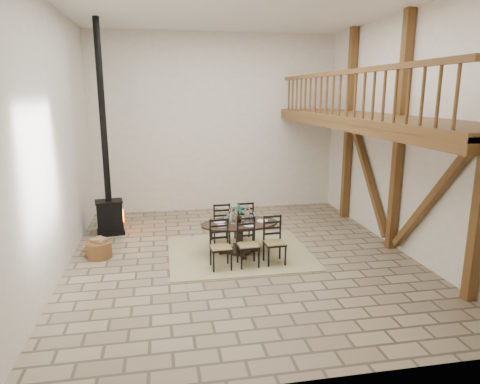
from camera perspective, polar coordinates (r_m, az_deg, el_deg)
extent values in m
plane|color=#978565|center=(9.04, 0.21, -8.74)|extent=(8.00, 8.00, 0.00)
cube|color=white|center=(12.38, -3.26, 9.06)|extent=(7.00, 0.02, 5.00)
cube|color=white|center=(4.61, 9.49, 2.15)|extent=(7.00, 0.02, 5.00)
cube|color=white|center=(8.52, -23.74, 6.18)|extent=(0.02, 8.00, 5.00)
cube|color=white|center=(9.71, 21.13, 7.12)|extent=(0.02, 8.00, 5.00)
cube|color=white|center=(8.55, 0.23, 24.13)|extent=(7.00, 8.00, 0.02)
cube|color=brown|center=(9.65, 20.51, 7.14)|extent=(0.18, 0.18, 5.00)
cube|color=brown|center=(11.86, 14.32, 8.51)|extent=(0.18, 0.18, 5.00)
cube|color=brown|center=(8.79, 24.07, -0.98)|extent=(0.14, 2.16, 2.54)
cube|color=brown|center=(10.88, 16.72, 2.14)|extent=(0.14, 2.16, 2.54)
cube|color=brown|center=(9.63, 20.66, 8.91)|extent=(0.20, 7.80, 0.20)
cube|color=brown|center=(9.30, 17.04, 9.36)|extent=(1.60, 7.80, 0.12)
cube|color=brown|center=(9.00, 12.98, 8.86)|extent=(0.18, 7.80, 0.22)
cube|color=brown|center=(8.99, 13.32, 15.22)|extent=(0.09, 7.60, 0.09)
cube|color=brown|center=(8.98, 13.18, 12.55)|extent=(0.06, 7.60, 0.86)
cube|color=tan|center=(9.28, -0.06, -8.09)|extent=(3.00, 2.50, 0.02)
ellipsoid|color=black|center=(9.07, -0.06, -4.23)|extent=(1.71, 1.09, 0.04)
cylinder|color=black|center=(9.17, -0.06, -6.27)|extent=(0.16, 0.16, 0.60)
cylinder|color=black|center=(9.27, -0.06, -7.86)|extent=(0.51, 0.51, 0.06)
cube|color=#A2824B|center=(8.36, -2.58, -7.40)|extent=(0.42, 0.40, 0.04)
cube|color=black|center=(8.44, -2.57, -8.86)|extent=(0.40, 0.40, 0.42)
cube|color=black|center=(8.43, -2.82, -5.39)|extent=(0.35, 0.05, 0.55)
cube|color=#A2824B|center=(8.47, 1.08, -7.11)|extent=(0.42, 0.40, 0.04)
cube|color=black|center=(8.55, 1.07, -8.55)|extent=(0.40, 0.40, 0.42)
cube|color=black|center=(8.54, 0.80, -5.12)|extent=(0.35, 0.05, 0.55)
cube|color=#A2824B|center=(8.61, 4.63, -6.80)|extent=(0.42, 0.40, 0.04)
cube|color=black|center=(8.69, 4.60, -8.22)|extent=(0.40, 0.40, 0.42)
cube|color=black|center=(8.69, 4.31, -4.85)|extent=(0.35, 0.05, 0.55)
cube|color=#A2824B|center=(9.76, -2.62, -4.36)|extent=(0.42, 0.40, 0.04)
cube|color=black|center=(9.83, -2.61, -5.64)|extent=(0.40, 0.40, 0.42)
cube|color=black|center=(9.52, -2.44, -3.21)|extent=(0.35, 0.05, 0.55)
cube|color=#A2824B|center=(9.87, 0.51, -4.14)|extent=(0.42, 0.40, 0.04)
cube|color=black|center=(9.94, 0.51, -5.41)|extent=(0.40, 0.40, 0.42)
cube|color=black|center=(9.64, 0.76, -3.00)|extent=(0.35, 0.05, 0.55)
cube|color=white|center=(9.06, -0.06, -4.08)|extent=(1.31, 0.70, 0.01)
cube|color=white|center=(9.03, -0.06, -3.57)|extent=(0.83, 0.31, 0.18)
cylinder|color=white|center=(8.98, -1.09, -3.15)|extent=(0.12, 0.12, 0.34)
cylinder|color=white|center=(9.05, 0.95, -3.01)|extent=(0.12, 0.12, 0.34)
cylinder|color=white|center=(9.00, -1.08, -3.70)|extent=(0.06, 0.06, 0.16)
cylinder|color=white|center=(9.07, 0.95, -3.56)|extent=(0.06, 0.06, 0.16)
imported|color=#4C723F|center=(9.05, -0.13, -2.87)|extent=(0.21, 0.15, 0.38)
cube|color=black|center=(10.97, -16.83, -5.08)|extent=(0.71, 0.59, 0.10)
cube|color=black|center=(10.86, -16.97, -3.09)|extent=(0.66, 0.53, 0.69)
cube|color=#FF590C|center=(10.87, -15.36, -2.96)|extent=(0.06, 0.28, 0.28)
cube|color=black|center=(10.76, -17.10, -1.21)|extent=(0.70, 0.58, 0.04)
cylinder|color=black|center=(10.47, -17.88, 10.02)|extent=(0.15, 0.15, 4.17)
cylinder|color=brown|center=(9.46, -18.27, -7.33)|extent=(0.52, 0.52, 0.34)
cube|color=tan|center=(9.39, -18.36, -6.12)|extent=(0.28, 0.28, 0.10)
cube|color=tan|center=(9.66, -19.16, -7.31)|extent=(0.35, 0.26, 0.23)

